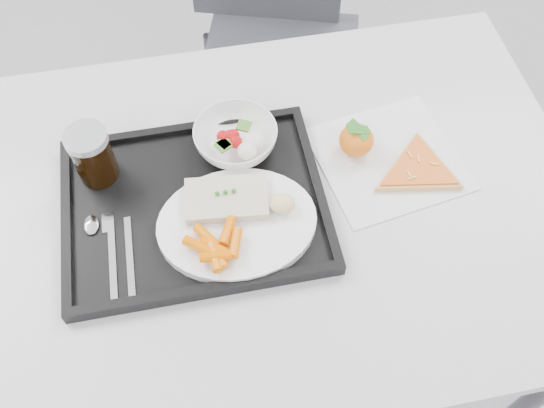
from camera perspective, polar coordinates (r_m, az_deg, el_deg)
room at (r=0.38m, az=3.01°, el=16.21°), size 6.04×7.04×2.84m
table at (r=1.12m, az=-1.96°, el=-1.83°), size 1.20×0.80×0.75m
chair at (r=1.71m, az=0.18°, el=16.86°), size 0.53×0.53×0.93m
tray at (r=1.06m, az=-7.28°, el=-0.16°), size 0.45×0.35×0.03m
dinner_plate at (r=1.02m, az=-3.31°, el=-1.87°), size 0.27×0.27×0.02m
fish_fillet at (r=1.03m, az=-4.32°, el=0.49°), size 0.15×0.10×0.03m
bread_roll at (r=1.01m, az=0.98°, el=0.03°), size 0.05×0.05×0.03m
salad_bowl at (r=1.11m, az=-3.44°, el=6.19°), size 0.15×0.15×0.05m
cola_glass at (r=1.09m, az=-16.56°, el=4.50°), size 0.07×0.07×0.11m
cutlery at (r=1.04m, az=-15.01°, el=-3.58°), size 0.08×0.17×0.01m
napkin at (r=1.14m, az=10.89°, el=4.22°), size 0.29×0.28×0.00m
tangerine at (r=1.12m, az=7.95°, el=5.98°), size 0.08×0.08×0.07m
pizza_slice at (r=1.13m, az=13.59°, el=3.17°), size 0.24×0.24×0.02m
carrot_pile at (r=0.97m, az=-5.26°, el=-3.99°), size 0.10×0.10×0.02m
salad_contents at (r=1.09m, az=-2.72°, el=5.88°), size 0.09×0.09×0.03m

